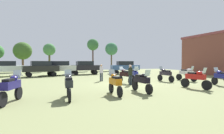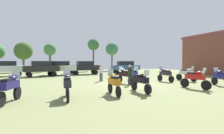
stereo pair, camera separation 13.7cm
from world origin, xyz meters
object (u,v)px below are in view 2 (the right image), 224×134
car_4 (61,67)px  person_1 (130,73)px  motorcycle_9 (10,87)px  motorcycle_8 (67,85)px  tree_1 (93,45)px  person_2 (101,71)px  motorcycle_5 (135,74)px  tree_5 (23,51)px  motorcycle_6 (165,74)px  car_5 (41,67)px  motorcycle_1 (125,75)px  motorcycle_4 (186,74)px  motorcycle_3 (141,81)px  car_3 (85,67)px  tree_3 (112,49)px  car_2 (6,67)px  motorcycle_10 (195,78)px  motorcycle_11 (222,77)px  car_1 (125,66)px  tree_2 (50,50)px  motorcycle_12 (114,83)px

car_4 → person_1: (4.54, -12.97, -0.21)m
motorcycle_9 → motorcycle_8: bearing=14.0°
tree_1 → person_2: bearing=-102.1°
motorcycle_5 → tree_5: bearing=-46.7°
motorcycle_6 → tree_5: size_ratio=0.38×
car_5 → person_2: size_ratio=2.76×
motorcycle_1 → tree_5: tree_5 is taller
motorcycle_4 → person_2: 8.47m
motorcycle_3 → motorcycle_8: (-4.51, -0.34, 0.02)m
motorcycle_6 → car_3: bearing=107.4°
tree_5 → tree_3: bearing=-2.3°
car_3 → motorcycle_1: bearing=-176.7°
car_2 → car_4: (6.93, -0.22, 0.00)m
car_2 → tree_3: bearing=-72.5°
motorcycle_5 → person_1: size_ratio=1.26×
car_4 → person_2: 10.02m
motorcycle_9 → person_2: (6.54, 7.05, 0.22)m
motorcycle_5 → motorcycle_10: bearing=127.9°
motorcycle_8 → motorcycle_11: motorcycle_8 is taller
motorcycle_10 → car_1: (1.63, 15.24, 0.43)m
car_4 → motorcycle_1: bearing=-151.5°
tree_2 → car_4: bearing=-81.7°
motorcycle_3 → motorcycle_10: size_ratio=0.97×
motorcycle_12 → car_5: car_5 is taller
motorcycle_6 → motorcycle_12: (-7.03, -4.47, -0.01)m
motorcycle_8 → car_4: 16.65m
tree_2 → motorcycle_4: bearing=-60.3°
motorcycle_9 → car_5: (0.82, 14.96, 0.43)m
motorcycle_6 → person_2: size_ratio=1.28×
car_3 → tree_2: bearing=24.4°
car_3 → tree_2: tree_2 is taller
motorcycle_1 → motorcycle_12: size_ratio=1.08×
car_4 → person_2: car_4 is taller
motorcycle_8 → motorcycle_10: motorcycle_10 is taller
motorcycle_10 → motorcycle_12: size_ratio=1.09×
motorcycle_5 → car_4: size_ratio=0.46×
motorcycle_9 → person_2: person_2 is taller
car_3 → motorcycle_11: bearing=-157.0°
motorcycle_1 → tree_5: size_ratio=0.40×
car_4 → tree_2: bearing=15.7°
motorcycle_1 → car_5: car_5 is taller
car_2 → car_3: size_ratio=1.04×
motorcycle_6 → motorcycle_10: bearing=-107.6°
motorcycle_6 → motorcycle_11: (2.19, -4.10, 0.00)m
motorcycle_3 → car_5: (-6.27, 14.68, 0.46)m
car_4 → tree_3: bearing=-42.7°
motorcycle_12 → tree_2: bearing=99.1°
car_4 → tree_3: (11.35, 9.50, 3.50)m
motorcycle_11 → car_1: 15.00m
person_1 → motorcycle_8: bearing=-159.9°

